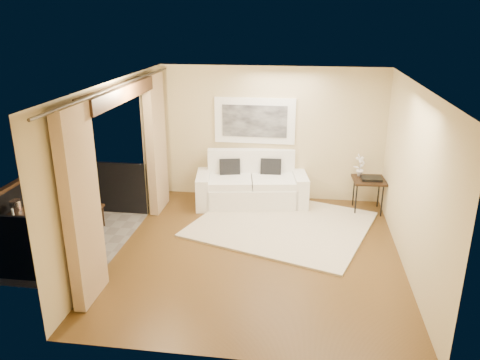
% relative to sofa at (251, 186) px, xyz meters
% --- Properties ---
extents(floor, '(5.00, 5.00, 0.00)m').
position_rel_sofa_xyz_m(floor, '(0.35, -2.10, -0.37)').
color(floor, brown).
rests_on(floor, ground).
extents(room_shell, '(5.00, 6.40, 5.00)m').
position_rel_sofa_xyz_m(room_shell, '(-1.78, -2.10, 2.15)').
color(room_shell, white).
rests_on(room_shell, ground).
extents(balcony, '(1.81, 2.60, 1.17)m').
position_rel_sofa_xyz_m(balcony, '(-2.95, -2.10, -0.19)').
color(balcony, '#605B56').
rests_on(balcony, ground).
extents(curtains, '(0.16, 4.80, 2.64)m').
position_rel_sofa_xyz_m(curtains, '(-1.76, -2.10, 0.97)').
color(curtains, tan).
rests_on(curtains, ground).
extents(artwork, '(1.62, 0.07, 0.92)m').
position_rel_sofa_xyz_m(artwork, '(0.01, 0.37, 1.25)').
color(artwork, white).
rests_on(artwork, room_shell).
extents(rug, '(3.61, 3.38, 0.04)m').
position_rel_sofa_xyz_m(rug, '(0.67, -1.00, -0.35)').
color(rug, beige).
rests_on(rug, floor).
extents(sofa, '(2.30, 1.25, 1.05)m').
position_rel_sofa_xyz_m(sofa, '(0.00, 0.00, 0.00)').
color(sofa, white).
rests_on(sofa, floor).
extents(side_table, '(0.64, 0.64, 0.66)m').
position_rel_sofa_xyz_m(side_table, '(2.28, -0.10, 0.23)').
color(side_table, black).
rests_on(side_table, floor).
extents(tray, '(0.39, 0.30, 0.05)m').
position_rel_sofa_xyz_m(tray, '(2.32, -0.14, 0.31)').
color(tray, black).
rests_on(tray, side_table).
extents(orchid, '(0.28, 0.27, 0.44)m').
position_rel_sofa_xyz_m(orchid, '(2.11, 0.05, 0.51)').
color(orchid, white).
rests_on(orchid, side_table).
extents(bistro_table, '(0.67, 0.67, 0.69)m').
position_rel_sofa_xyz_m(bistro_table, '(-3.25, -2.66, 0.24)').
color(bistro_table, black).
rests_on(bistro_table, balcony).
extents(balcony_chair_far, '(0.43, 0.44, 0.87)m').
position_rel_sofa_xyz_m(balcony_chair_far, '(-2.72, -1.69, 0.13)').
color(balcony_chair_far, black).
rests_on(balcony_chair_far, balcony).
extents(balcony_chair_near, '(0.44, 0.44, 1.00)m').
position_rel_sofa_xyz_m(balcony_chair_near, '(-2.64, -2.79, 0.21)').
color(balcony_chair_near, black).
rests_on(balcony_chair_near, balcony).
extents(ice_bucket, '(0.18, 0.18, 0.20)m').
position_rel_sofa_xyz_m(ice_bucket, '(-3.43, -2.58, 0.42)').
color(ice_bucket, silver).
rests_on(ice_bucket, bistro_table).
extents(candle, '(0.06, 0.06, 0.07)m').
position_rel_sofa_xyz_m(candle, '(-3.20, -2.55, 0.36)').
color(candle, red).
rests_on(candle, bistro_table).
extents(vase, '(0.04, 0.04, 0.18)m').
position_rel_sofa_xyz_m(vase, '(-3.30, -2.86, 0.41)').
color(vase, white).
rests_on(vase, bistro_table).
extents(glass_a, '(0.06, 0.06, 0.12)m').
position_rel_sofa_xyz_m(glass_a, '(-3.09, -2.77, 0.38)').
color(glass_a, silver).
rests_on(glass_a, bistro_table).
extents(glass_b, '(0.06, 0.06, 0.12)m').
position_rel_sofa_xyz_m(glass_b, '(-3.11, -2.67, 0.38)').
color(glass_b, silver).
rests_on(glass_b, bistro_table).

